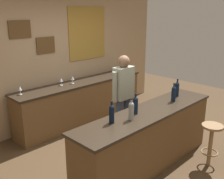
% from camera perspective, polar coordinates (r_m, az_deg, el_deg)
% --- Properties ---
extents(ground_plane, '(10.00, 10.00, 0.00)m').
position_cam_1_polar(ground_plane, '(4.56, 3.32, -14.16)').
color(ground_plane, '#4C3823').
extents(back_wall, '(6.00, 0.09, 2.80)m').
position_cam_1_polar(back_wall, '(5.54, -12.36, 6.80)').
color(back_wall, tan).
rests_on(back_wall, ground_plane).
extents(bar_counter, '(2.65, 0.60, 0.92)m').
position_cam_1_polar(bar_counter, '(4.11, 7.67, -10.59)').
color(bar_counter, brown).
rests_on(bar_counter, ground_plane).
extents(side_counter, '(3.07, 0.56, 0.90)m').
position_cam_1_polar(side_counter, '(5.71, -6.37, -2.64)').
color(side_counter, brown).
rests_on(side_counter, ground_plane).
extents(bartender, '(0.52, 0.21, 1.62)m').
position_cam_1_polar(bartender, '(4.60, 2.48, -1.01)').
color(bartender, '#384766').
rests_on(bartender, ground_plane).
extents(bar_stool, '(0.32, 0.32, 0.68)m').
position_cam_1_polar(bar_stool, '(4.38, 20.68, -9.85)').
color(bar_stool, olive).
rests_on(bar_stool, ground_plane).
extents(wine_bottle_a, '(0.07, 0.07, 0.31)m').
position_cam_1_polar(wine_bottle_a, '(3.44, -0.08, -5.17)').
color(wine_bottle_a, black).
rests_on(wine_bottle_a, bar_counter).
extents(wine_bottle_b, '(0.07, 0.07, 0.31)m').
position_cam_1_polar(wine_bottle_b, '(3.55, 4.19, -4.49)').
color(wine_bottle_b, '#999E99').
rests_on(wine_bottle_b, bar_counter).
extents(wine_bottle_c, '(0.07, 0.07, 0.31)m').
position_cam_1_polar(wine_bottle_c, '(3.76, 5.11, -3.30)').
color(wine_bottle_c, black).
rests_on(wine_bottle_c, bar_counter).
extents(wine_bottle_d, '(0.07, 0.07, 0.31)m').
position_cam_1_polar(wine_bottle_d, '(4.36, 13.19, -0.81)').
color(wine_bottle_d, black).
rests_on(wine_bottle_d, bar_counter).
extents(wine_bottle_e, '(0.07, 0.07, 0.31)m').
position_cam_1_polar(wine_bottle_e, '(4.63, 13.88, 0.18)').
color(wine_bottle_e, black).
rests_on(wine_bottle_e, bar_counter).
extents(wine_glass_a, '(0.07, 0.07, 0.16)m').
position_cam_1_polar(wine_glass_a, '(4.94, -19.31, 0.19)').
color(wine_glass_a, silver).
rests_on(wine_glass_a, side_counter).
extents(wine_glass_b, '(0.07, 0.07, 0.16)m').
position_cam_1_polar(wine_glass_b, '(5.33, -10.97, 2.02)').
color(wine_glass_b, silver).
rests_on(wine_glass_b, side_counter).
extents(wine_glass_c, '(0.07, 0.07, 0.16)m').
position_cam_1_polar(wine_glass_c, '(5.43, -8.54, 2.43)').
color(wine_glass_c, silver).
rests_on(wine_glass_c, side_counter).
extents(wine_glass_d, '(0.07, 0.07, 0.16)m').
position_cam_1_polar(wine_glass_d, '(6.14, 0.73, 4.29)').
color(wine_glass_d, silver).
rests_on(wine_glass_d, side_counter).
extents(wine_glass_e, '(0.07, 0.07, 0.16)m').
position_cam_1_polar(wine_glass_e, '(6.43, 2.61, 4.87)').
color(wine_glass_e, silver).
rests_on(wine_glass_e, side_counter).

